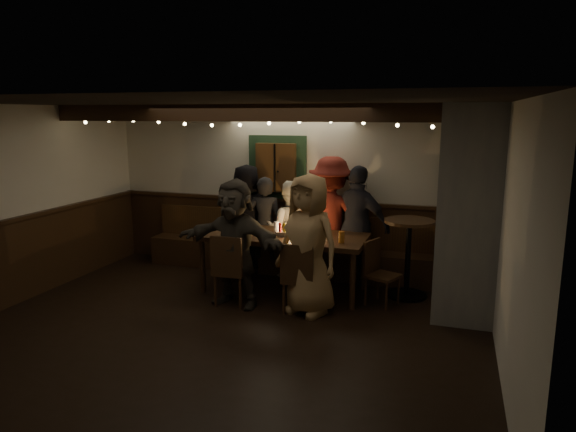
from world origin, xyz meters
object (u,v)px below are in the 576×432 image
(chair_near_right, at_px, (298,274))
(person_e, at_px, (358,226))
(chair_end, at_px, (377,268))
(person_g, at_px, (309,245))
(person_b, at_px, (265,226))
(person_d, at_px, (331,219))
(person_c, at_px, (289,229))
(chair_near_left, at_px, (230,266))
(person_a, at_px, (247,218))
(person_f, at_px, (235,243))
(dining_table, at_px, (283,239))
(high_top, at_px, (408,248))

(chair_near_right, distance_m, person_e, 1.53)
(chair_end, xyz_separation_m, person_g, (-0.78, -0.58, 0.40))
(person_b, relative_size, person_d, 0.83)
(chair_near_right, relative_size, person_c, 0.61)
(chair_near_left, bearing_deg, person_e, 45.29)
(person_a, distance_m, person_e, 1.78)
(person_b, bearing_deg, person_f, 85.67)
(dining_table, height_order, chair_end, dining_table)
(high_top, bearing_deg, person_f, -154.29)
(person_e, bearing_deg, person_g, 96.16)
(person_f, relative_size, person_g, 0.95)
(person_c, bearing_deg, person_b, -9.63)
(high_top, bearing_deg, chair_end, -131.38)
(person_a, bearing_deg, person_c, 156.28)
(high_top, distance_m, person_f, 2.35)
(chair_end, relative_size, person_e, 0.49)
(person_c, height_order, person_g, person_g)
(person_b, height_order, person_c, person_b)
(high_top, distance_m, person_g, 1.52)
(dining_table, distance_m, high_top, 1.72)
(person_c, distance_m, person_f, 1.41)
(chair_end, xyz_separation_m, person_d, (-0.84, 0.86, 0.45))
(chair_near_left, bearing_deg, person_b, 91.71)
(person_c, relative_size, person_d, 0.80)
(person_d, xyz_separation_m, person_f, (-0.92, -1.47, -0.09))
(chair_near_right, distance_m, person_b, 1.72)
(dining_table, relative_size, person_g, 1.30)
(person_a, bearing_deg, person_f, 87.57)
(chair_near_right, bearing_deg, person_c, 112.09)
(high_top, height_order, person_c, person_c)
(chair_near_right, relative_size, person_a, 0.53)
(high_top, bearing_deg, person_b, 171.14)
(chair_end, distance_m, person_f, 1.90)
(dining_table, relative_size, person_d, 1.24)
(dining_table, distance_m, person_c, 0.70)
(person_a, bearing_deg, high_top, 151.63)
(chair_near_left, bearing_deg, person_d, 57.47)
(person_b, height_order, person_f, person_f)
(chair_near_left, height_order, person_c, person_c)
(person_a, height_order, person_d, person_d)
(person_e, distance_m, person_f, 1.92)
(high_top, height_order, person_b, person_b)
(chair_near_right, relative_size, person_b, 0.59)
(person_d, relative_size, person_f, 1.11)
(person_b, distance_m, person_f, 1.37)
(chair_end, distance_m, person_g, 1.06)
(person_b, bearing_deg, person_g, 120.60)
(person_a, bearing_deg, chair_end, 140.43)
(person_a, height_order, person_e, person_e)
(person_c, bearing_deg, person_g, 104.92)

